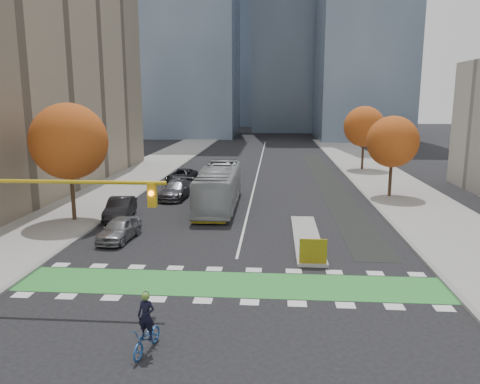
% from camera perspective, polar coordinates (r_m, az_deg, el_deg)
% --- Properties ---
extents(ground, '(300.00, 300.00, 0.00)m').
position_cam_1_polar(ground, '(20.75, -1.58, -12.75)').
color(ground, black).
rests_on(ground, ground).
extents(sidewalk_west, '(7.00, 120.00, 0.15)m').
position_cam_1_polar(sidewalk_west, '(42.65, -17.08, -0.56)').
color(sidewalk_west, gray).
rests_on(sidewalk_west, ground).
extents(sidewalk_east, '(7.00, 120.00, 0.15)m').
position_cam_1_polar(sidewalk_east, '(41.38, 20.37, -1.12)').
color(sidewalk_east, gray).
rests_on(sidewalk_east, ground).
extents(curb_west, '(0.30, 120.00, 0.16)m').
position_cam_1_polar(curb_west, '(41.51, -12.58, -0.65)').
color(curb_west, gray).
rests_on(curb_west, ground).
extents(curb_east, '(0.30, 120.00, 0.16)m').
position_cam_1_polar(curb_east, '(40.55, 15.61, -1.07)').
color(curb_east, gray).
rests_on(curb_east, ground).
extents(bike_crossing, '(20.00, 3.00, 0.01)m').
position_cam_1_polar(bike_crossing, '(22.12, -1.18, -11.16)').
color(bike_crossing, '#2D8B34').
rests_on(bike_crossing, ground).
extents(centre_line, '(0.15, 70.00, 0.01)m').
position_cam_1_polar(centre_line, '(59.49, 2.34, 3.09)').
color(centre_line, silver).
rests_on(centre_line, ground).
extents(bike_lane_paint, '(2.50, 50.00, 0.01)m').
position_cam_1_polar(bike_lane_paint, '(49.88, 10.59, 1.33)').
color(bike_lane_paint, black).
rests_on(bike_lane_paint, ground).
extents(median_island, '(1.60, 10.00, 0.16)m').
position_cam_1_polar(median_island, '(29.15, 8.13, -5.53)').
color(median_island, gray).
rests_on(median_island, ground).
extents(hazard_board, '(1.40, 0.12, 1.30)m').
position_cam_1_polar(hazard_board, '(24.37, 8.91, -7.16)').
color(hazard_board, yellow).
rests_on(hazard_board, median_island).
extents(tree_west, '(5.20, 5.20, 8.22)m').
position_cam_1_polar(tree_west, '(33.99, -20.12, 5.81)').
color(tree_west, '#332114').
rests_on(tree_west, ground).
extents(tree_east_near, '(4.40, 4.40, 7.08)m').
position_cam_1_polar(tree_east_near, '(42.22, 18.11, 5.84)').
color(tree_east_near, '#332114').
rests_on(tree_east_near, ground).
extents(tree_east_far, '(4.80, 4.80, 7.65)m').
position_cam_1_polar(tree_east_far, '(57.91, 14.89, 7.71)').
color(tree_east_far, '#332114').
rests_on(tree_east_far, ground).
extents(traffic_signal_west, '(8.53, 0.56, 5.20)m').
position_cam_1_polar(traffic_signal_west, '(21.30, -23.54, -1.63)').
color(traffic_signal_west, '#BF9914').
rests_on(traffic_signal_west, ground).
extents(cyclist, '(1.01, 1.96, 2.15)m').
position_cam_1_polar(cyclist, '(16.76, -11.28, -16.42)').
color(cyclist, '#215097').
rests_on(cyclist, ground).
extents(bus, '(2.86, 11.73, 3.26)m').
position_cam_1_polar(bus, '(36.97, -2.60, 0.63)').
color(bus, '#A7ACAE').
rests_on(bus, ground).
extents(parked_car_a, '(1.97, 4.20, 1.39)m').
position_cam_1_polar(parked_car_a, '(29.40, -14.51, -4.38)').
color(parked_car_a, gray).
rests_on(parked_car_a, ground).
extents(parked_car_b, '(2.14, 4.78, 1.52)m').
position_cam_1_polar(parked_car_b, '(34.48, -14.40, -1.97)').
color(parked_car_b, black).
rests_on(parked_car_b, ground).
extents(parked_car_c, '(2.62, 5.44, 1.53)m').
position_cam_1_polar(parked_car_c, '(40.79, -7.82, 0.30)').
color(parked_car_c, '#525258').
rests_on(parked_car_c, ground).
extents(parked_car_d, '(2.91, 5.15, 1.36)m').
position_cam_1_polar(parked_car_d, '(48.59, -7.15, 1.98)').
color(parked_car_d, black).
rests_on(parked_car_d, ground).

